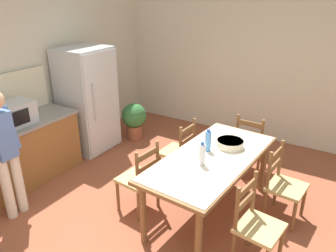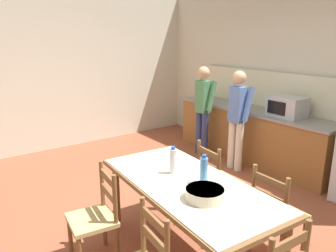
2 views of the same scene
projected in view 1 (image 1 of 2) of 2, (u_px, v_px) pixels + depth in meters
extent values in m
plane|color=brown|center=(156.00, 237.00, 3.63)|extent=(8.32, 8.32, 0.00)
cube|color=beige|center=(259.00, 57.00, 5.63)|extent=(0.12, 5.20, 2.90)
cube|color=silver|center=(87.00, 100.00, 5.38)|extent=(0.77, 0.68, 1.70)
cube|color=silver|center=(103.00, 104.00, 5.21)|extent=(0.74, 0.02, 1.63)
cylinder|color=#A5AAB2|center=(94.00, 103.00, 4.98)|extent=(0.02, 0.02, 0.60)
cube|color=#B2B7BC|center=(13.00, 114.00, 4.27)|extent=(0.50, 0.38, 0.30)
cube|color=black|center=(19.00, 118.00, 4.14)|extent=(0.30, 0.01, 0.19)
cylinder|color=brown|center=(198.00, 240.00, 3.07)|extent=(0.07, 0.07, 0.74)
cylinder|color=brown|center=(263.00, 166.00, 4.34)|extent=(0.07, 0.07, 0.74)
cylinder|color=brown|center=(143.00, 214.00, 3.43)|extent=(0.07, 0.07, 0.74)
cylinder|color=brown|center=(218.00, 153.00, 4.70)|extent=(0.07, 0.07, 0.74)
cube|color=brown|center=(212.00, 158.00, 3.73)|extent=(1.94, 1.00, 0.04)
cube|color=beige|center=(212.00, 157.00, 3.72)|extent=(1.86, 0.96, 0.01)
cylinder|color=silver|center=(202.00, 155.00, 3.50)|extent=(0.07, 0.07, 0.24)
cylinder|color=#2D51B2|center=(203.00, 143.00, 3.45)|extent=(0.04, 0.04, 0.03)
cylinder|color=#4C8ED6|center=(208.00, 141.00, 3.80)|extent=(0.07, 0.07, 0.24)
cylinder|color=#2D51B2|center=(209.00, 131.00, 3.75)|extent=(0.04, 0.04, 0.03)
cylinder|color=beige|center=(230.00, 144.00, 3.92)|extent=(0.32, 0.32, 0.09)
cylinder|color=beige|center=(230.00, 141.00, 3.90)|extent=(0.31, 0.31, 0.02)
cylinder|color=brown|center=(294.00, 217.00, 3.63)|extent=(0.04, 0.04, 0.41)
cylinder|color=brown|center=(303.00, 201.00, 3.90)|extent=(0.04, 0.04, 0.41)
cylinder|color=brown|center=(264.00, 206.00, 3.82)|extent=(0.04, 0.04, 0.41)
cylinder|color=brown|center=(275.00, 191.00, 4.09)|extent=(0.04, 0.04, 0.41)
cube|color=tan|center=(287.00, 187.00, 3.77)|extent=(0.46, 0.44, 0.04)
cylinder|color=brown|center=(269.00, 170.00, 3.64)|extent=(0.04, 0.04, 0.46)
cylinder|color=brown|center=(281.00, 158.00, 3.90)|extent=(0.04, 0.04, 0.46)
cube|color=brown|center=(276.00, 154.00, 3.72)|extent=(0.36, 0.06, 0.07)
cube|color=brown|center=(275.00, 166.00, 3.78)|extent=(0.36, 0.06, 0.07)
cylinder|color=brown|center=(281.00, 244.00, 3.25)|extent=(0.04, 0.04, 0.41)
cylinder|color=brown|center=(233.00, 249.00, 3.19)|extent=(0.04, 0.04, 0.41)
cylinder|color=brown|center=(249.00, 229.00, 3.45)|extent=(0.04, 0.04, 0.41)
cube|color=tan|center=(260.00, 228.00, 3.13)|extent=(0.47, 0.45, 0.04)
cylinder|color=brown|center=(237.00, 209.00, 3.00)|extent=(0.04, 0.04, 0.46)
cylinder|color=brown|center=(254.00, 191.00, 3.26)|extent=(0.04, 0.04, 0.46)
cube|color=brown|center=(247.00, 188.00, 3.08)|extent=(0.36, 0.07, 0.07)
cube|color=brown|center=(246.00, 202.00, 3.14)|extent=(0.36, 0.07, 0.07)
cylinder|color=brown|center=(138.00, 183.00, 4.26)|extent=(0.04, 0.04, 0.41)
cylinder|color=brown|center=(118.00, 196.00, 4.00)|extent=(0.04, 0.04, 0.41)
cylinder|color=brown|center=(158.00, 192.00, 4.07)|extent=(0.04, 0.04, 0.41)
cylinder|color=brown|center=(139.00, 206.00, 3.81)|extent=(0.04, 0.04, 0.41)
cube|color=tan|center=(137.00, 178.00, 3.95)|extent=(0.46, 0.44, 0.04)
cylinder|color=brown|center=(157.00, 158.00, 3.89)|extent=(0.04, 0.04, 0.46)
cylinder|color=brown|center=(137.00, 171.00, 3.62)|extent=(0.04, 0.04, 0.46)
cube|color=brown|center=(147.00, 155.00, 3.71)|extent=(0.36, 0.06, 0.07)
cube|color=brown|center=(148.00, 166.00, 3.77)|extent=(0.36, 0.06, 0.07)
cylinder|color=brown|center=(266.00, 156.00, 4.94)|extent=(0.04, 0.04, 0.41)
cylinder|color=brown|center=(243.00, 150.00, 5.13)|extent=(0.04, 0.04, 0.41)
cylinder|color=brown|center=(258.00, 166.00, 4.68)|extent=(0.04, 0.04, 0.41)
cylinder|color=brown|center=(235.00, 159.00, 4.87)|extent=(0.04, 0.04, 0.41)
cube|color=tan|center=(252.00, 144.00, 4.82)|extent=(0.42, 0.44, 0.04)
cylinder|color=brown|center=(262.00, 135.00, 4.50)|extent=(0.04, 0.04, 0.46)
cylinder|color=brown|center=(237.00, 129.00, 4.68)|extent=(0.04, 0.04, 0.46)
cube|color=brown|center=(250.00, 124.00, 4.54)|extent=(0.04, 0.36, 0.07)
cube|color=brown|center=(249.00, 134.00, 4.60)|extent=(0.04, 0.36, 0.07)
cylinder|color=brown|center=(173.00, 158.00, 4.90)|extent=(0.04, 0.04, 0.41)
cylinder|color=brown|center=(160.00, 168.00, 4.62)|extent=(0.04, 0.04, 0.41)
cylinder|color=brown|center=(193.00, 164.00, 4.73)|extent=(0.04, 0.04, 0.41)
cylinder|color=brown|center=(180.00, 175.00, 4.45)|extent=(0.04, 0.04, 0.41)
cube|color=tan|center=(177.00, 152.00, 4.59)|extent=(0.44, 0.42, 0.04)
cylinder|color=brown|center=(194.00, 134.00, 4.54)|extent=(0.04, 0.04, 0.46)
cylinder|color=brown|center=(181.00, 143.00, 4.26)|extent=(0.04, 0.04, 0.46)
cube|color=brown|center=(188.00, 130.00, 4.35)|extent=(0.36, 0.04, 0.07)
cube|color=brown|center=(187.00, 140.00, 4.41)|extent=(0.36, 0.04, 0.07)
cylinder|color=silver|center=(7.00, 189.00, 3.82)|extent=(0.12, 0.12, 0.77)
cylinder|color=silver|center=(19.00, 183.00, 3.94)|extent=(0.12, 0.12, 0.77)
cube|color=#5175BC|center=(2.00, 135.00, 3.62)|extent=(0.22, 0.18, 0.55)
cylinder|color=#5175BC|center=(10.00, 128.00, 3.76)|extent=(0.09, 0.21, 0.52)
cylinder|color=brown|center=(135.00, 132.00, 5.97)|extent=(0.28, 0.28, 0.26)
sphere|color=#337038|center=(134.00, 115.00, 5.84)|extent=(0.44, 0.44, 0.44)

